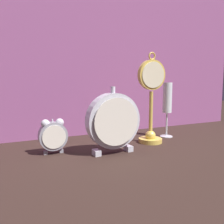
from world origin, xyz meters
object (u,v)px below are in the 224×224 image
Objects in this scene: mantel_clock_silver at (113,121)px; champagne_flute at (167,102)px; alarm_clock_twin_bell at (53,135)px; pocket_watch_on_stand at (151,103)px.

champagne_flute is (0.30, 0.11, 0.04)m from mantel_clock_silver.
alarm_clock_twin_bell is 0.50× the size of champagne_flute.
pocket_watch_on_stand is 0.37m from alarm_clock_twin_bell.
champagne_flute is (0.48, 0.03, 0.08)m from alarm_clock_twin_bell.
mantel_clock_silver is at bearing -159.45° from champagne_flute.
pocket_watch_on_stand is 0.13m from champagne_flute.
champagne_flute is at bearing 23.64° from pocket_watch_on_stand.
alarm_clock_twin_bell is (-0.36, 0.02, -0.09)m from pocket_watch_on_stand.
champagne_flute is (0.11, 0.05, -0.01)m from pocket_watch_on_stand.
champagne_flute reaches higher than alarm_clock_twin_bell.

